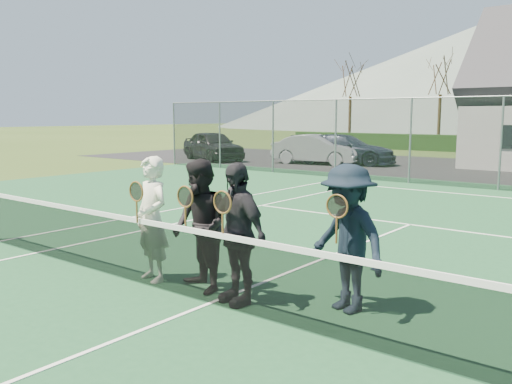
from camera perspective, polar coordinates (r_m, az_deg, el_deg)
court_surface at (r=7.04m, az=-4.87°, el=-11.72°), size 30.00×30.00×0.02m
tarmac_carpark at (r=26.36m, az=19.20°, el=2.40°), size 40.00×12.00×0.01m
hill_west at (r=104.31m, az=22.17°, el=11.08°), size 110.00×110.00×18.00m
car_a at (r=29.36m, az=-4.57°, el=4.90°), size 5.03×3.48×1.59m
car_b at (r=27.05m, az=6.43°, el=4.47°), size 4.61×2.19×1.46m
car_c at (r=27.16m, az=9.27°, el=4.44°), size 5.35×2.92×1.47m
court_markings at (r=7.04m, az=-4.87°, el=-11.60°), size 11.03×23.83×0.01m
tennis_net at (r=6.88m, az=-4.92°, el=-7.57°), size 11.68×0.08×1.10m
perimeter_fence at (r=18.90m, az=24.39°, el=4.70°), size 30.07×0.07×3.02m
tree_a at (r=43.18m, az=9.96°, el=12.44°), size 3.20×3.20×7.77m
tree_b at (r=40.32m, az=18.96°, el=12.45°), size 3.20×3.20×7.77m
player_a at (r=7.89m, az=-10.89°, el=-2.82°), size 0.73×0.56×1.80m
player_b at (r=7.31m, az=-5.90°, el=-3.57°), size 1.07×0.96×1.80m
player_c at (r=6.84m, az=-2.01°, el=-4.35°), size 1.13×0.68×1.80m
player_d at (r=6.64m, az=9.62°, el=-4.84°), size 1.32×1.01×1.80m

